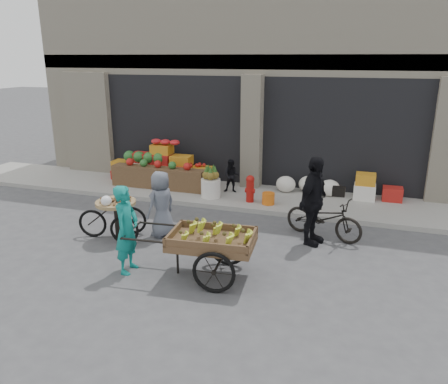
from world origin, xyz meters
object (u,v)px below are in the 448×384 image
(seated_person, at_px, (232,176))
(vendor_woman, at_px, (127,229))
(tricycle_cart, at_px, (116,213))
(bicycle, at_px, (324,218))
(fire_hydrant, at_px, (250,188))
(cyclist, at_px, (313,201))
(orange_bucket, at_px, (268,199))
(banana_cart, at_px, (209,237))
(vendor_grey, at_px, (161,204))
(pineapple_bin, at_px, (211,188))

(seated_person, bearing_deg, vendor_woman, -105.42)
(tricycle_cart, distance_m, bicycle, 4.43)
(fire_hydrant, bearing_deg, cyclist, -46.20)
(orange_bucket, relative_size, cyclist, 0.17)
(banana_cart, distance_m, tricycle_cart, 2.68)
(vendor_woman, distance_m, cyclist, 3.76)
(banana_cart, bearing_deg, orange_bucket, 82.23)
(tricycle_cart, bearing_deg, banana_cart, -34.05)
(fire_hydrant, xyz_separation_m, seated_person, (-0.70, 0.65, 0.08))
(vendor_woman, distance_m, vendor_grey, 1.69)
(fire_hydrant, bearing_deg, banana_cart, -85.47)
(seated_person, distance_m, cyclist, 3.62)
(seated_person, bearing_deg, cyclist, -55.32)
(banana_cart, bearing_deg, fire_hydrant, 89.52)
(seated_person, xyz_separation_m, cyclist, (2.53, -2.56, 0.34))
(fire_hydrant, xyz_separation_m, tricycle_cart, (-2.16, -2.93, 0.06))
(vendor_grey, bearing_deg, bicycle, 129.04)
(fire_hydrant, distance_m, cyclist, 2.68)
(pineapple_bin, relative_size, bicycle, 0.30)
(pineapple_bin, relative_size, vendor_woman, 0.32)
(seated_person, relative_size, tricycle_cart, 0.64)
(orange_bucket, height_order, cyclist, cyclist)
(orange_bucket, xyz_separation_m, banana_cart, (-0.19, -3.89, 0.48))
(tricycle_cart, bearing_deg, orange_bucket, 35.53)
(vendor_woman, bearing_deg, fire_hydrant, -18.54)
(seated_person, distance_m, vendor_grey, 3.21)
(bicycle, bearing_deg, pineapple_bin, 81.45)
(fire_hydrant, xyz_separation_m, vendor_grey, (-1.31, -2.50, 0.22))
(orange_bucket, bearing_deg, vendor_woman, -111.87)
(tricycle_cart, bearing_deg, seated_person, 56.07)
(vendor_woman, bearing_deg, cyclist, -55.83)
(vendor_grey, distance_m, cyclist, 3.20)
(vendor_woman, relative_size, cyclist, 0.87)
(banana_cart, height_order, vendor_woman, vendor_woman)
(vendor_woman, bearing_deg, tricycle_cart, 35.61)
(bicycle, bearing_deg, seated_person, 69.60)
(fire_hydrant, bearing_deg, seated_person, 137.12)
(fire_hydrant, height_order, cyclist, cyclist)
(orange_bucket, distance_m, vendor_woman, 4.48)
(seated_person, xyz_separation_m, vendor_woman, (-0.46, -4.83, 0.22))
(cyclist, bearing_deg, vendor_grey, 118.53)
(fire_hydrant, relative_size, orange_bucket, 2.22)
(orange_bucket, height_order, seated_person, seated_person)
(bicycle, distance_m, cyclist, 0.65)
(vendor_grey, xyz_separation_m, bicycle, (3.34, 0.99, -0.27))
(pineapple_bin, xyz_separation_m, orange_bucket, (1.60, -0.10, -0.10))
(pineapple_bin, relative_size, orange_bucket, 1.62)
(pineapple_bin, relative_size, banana_cart, 0.20)
(seated_person, bearing_deg, tricycle_cart, -122.19)
(banana_cart, height_order, tricycle_cart, banana_cart)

